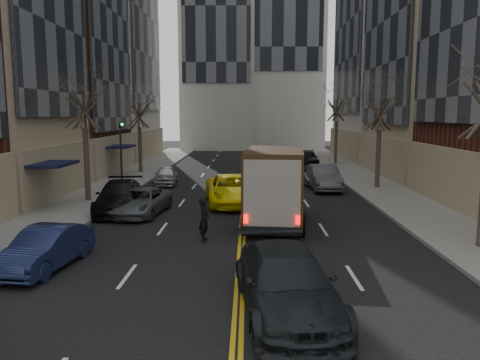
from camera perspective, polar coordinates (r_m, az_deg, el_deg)
The scene contains 18 objects.
sidewalk_left at distance 34.46m, azimuth -14.55°, elevation -0.35°, with size 4.00×66.00×0.15m, color slate.
sidewalk_right at distance 34.34m, azimuth 15.79°, elevation -0.43°, with size 4.00×66.00×0.15m, color slate.
tree_lf_mid at distance 27.42m, azimuth -18.59°, elevation 11.06°, with size 3.20×3.20×8.91m.
tree_lf_far at distance 39.89m, azimuth -12.25°, elevation 9.41°, with size 3.20×3.20×8.12m.
tree_rt_mid at distance 32.02m, azimuth 16.78°, elevation 9.88°, with size 3.20×3.20×8.32m.
tree_rt_far at distance 46.66m, azimuth 11.77°, elevation 10.09°, with size 3.20×3.20×9.11m.
traffic_signal at distance 28.94m, azimuth -14.31°, elevation 3.55°, with size 0.29×0.26×4.70m.
ups_truck at distance 20.75m, azimuth 4.27°, elevation -0.91°, with size 3.04×6.52×3.46m.
observer_sedan at distance 12.00m, azimuth 5.67°, elevation -12.38°, with size 2.85×5.72×1.59m.
taxi at distance 25.84m, azimuth -1.02°, elevation -1.21°, with size 2.67×5.80×1.61m, color yellow.
pedestrian at distance 18.45m, azimuth -4.38°, elevation -4.81°, with size 0.63×0.42×1.74m, color black.
parked_lf_b at distance 16.49m, azimuth -22.60°, elevation -7.69°, with size 1.43×4.09×1.35m, color #131B3E.
parked_lf_c at distance 23.72m, azimuth -12.02°, elevation -2.62°, with size 2.15×4.66×1.29m, color #55595D.
parked_lf_d at distance 24.60m, azimuth -14.42°, elevation -1.99°, with size 2.20×5.42×1.57m, color black.
parked_lf_e at distance 33.42m, azimuth -9.03°, elevation 0.54°, with size 1.53×3.80×1.30m, color #ADAEB5.
parked_rt_a at distance 31.30m, azimuth 10.18°, elevation 0.31°, with size 1.72×4.94×1.63m, color #43464A.
parked_rt_b at distance 34.09m, azimuth 9.21°, elevation 0.67°, with size 2.11×4.57×1.27m, color #979A9E.
parked_rt_c at distance 45.53m, azimuth 8.26°, elevation 2.60°, with size 1.92×4.72×1.37m, color black.
Camera 1 is at (0.24, -5.84, 4.99)m, focal length 35.00 mm.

